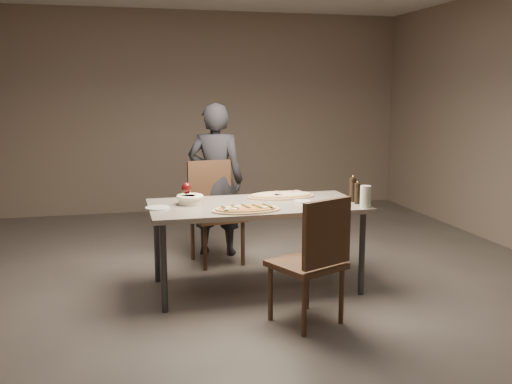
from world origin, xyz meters
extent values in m
plane|color=#554F4A|center=(0.00, 0.00, 0.00)|extent=(7.00, 7.00, 0.00)
plane|color=gray|center=(0.00, 3.50, 1.40)|extent=(6.00, 0.00, 6.00)
cube|color=gray|center=(0.00, 0.00, 0.73)|extent=(1.80, 0.90, 0.04)
cylinder|color=#333335|center=(-0.82, -0.37, 0.35)|extent=(0.05, 0.05, 0.71)
cylinder|color=#333335|center=(0.82, -0.37, 0.35)|extent=(0.05, 0.05, 0.71)
cylinder|color=#333335|center=(-0.82, 0.37, 0.35)|extent=(0.05, 0.05, 0.71)
cylinder|color=#333335|center=(0.82, 0.37, 0.35)|extent=(0.05, 0.05, 0.71)
ellipsoid|color=white|center=(-0.01, -0.33, 0.79)|extent=(0.05, 0.05, 0.01)
ellipsoid|color=white|center=(-0.21, -0.24, 0.79)|extent=(0.05, 0.05, 0.01)
ellipsoid|color=white|center=(-0.29, -0.27, 0.79)|extent=(0.05, 0.05, 0.01)
ellipsoid|color=white|center=(-0.26, -0.35, 0.79)|extent=(0.05, 0.05, 0.01)
ellipsoid|color=white|center=(-0.23, -0.26, 0.79)|extent=(0.05, 0.05, 0.01)
ellipsoid|color=white|center=(-0.32, -0.35, 0.79)|extent=(0.05, 0.05, 0.01)
cube|color=#1F3315|center=(-0.33, -0.30, 0.79)|extent=(0.03, 0.16, 0.01)
cube|color=#1F3315|center=(-0.24, -0.27, 0.79)|extent=(0.04, 0.16, 0.01)
cube|color=#1F3315|center=(-0.15, -0.26, 0.79)|extent=(0.05, 0.16, 0.01)
cube|color=#1F3315|center=(-0.06, -0.29, 0.79)|extent=(0.06, 0.16, 0.01)
cube|color=#1F3315|center=(0.03, -0.29, 0.79)|extent=(0.06, 0.16, 0.01)
cylinder|color=tan|center=(0.23, 0.18, 0.79)|extent=(0.07, 0.07, 0.00)
cylinder|color=tan|center=(0.47, 0.32, 0.79)|extent=(0.07, 0.07, 0.00)
cylinder|color=tan|center=(0.41, 0.32, 0.79)|extent=(0.07, 0.07, 0.00)
cylinder|color=tan|center=(0.28, 0.32, 0.79)|extent=(0.07, 0.07, 0.00)
cylinder|color=tan|center=(0.25, 0.19, 0.79)|extent=(0.07, 0.07, 0.00)
cylinder|color=tan|center=(0.24, 0.15, 0.79)|extent=(0.07, 0.07, 0.00)
cylinder|color=#F7F1C8|center=(-0.55, 0.10, 0.79)|extent=(0.19, 0.19, 0.08)
torus|color=#F7F1C8|center=(-0.55, 0.10, 0.81)|extent=(0.23, 0.23, 0.03)
cube|color=olive|center=(-0.52, 0.10, 0.80)|extent=(0.06, 0.05, 0.04)
cube|color=olive|center=(-0.54, 0.13, 0.80)|extent=(0.07, 0.07, 0.04)
cube|color=olive|center=(-0.57, 0.12, 0.80)|extent=(0.08, 0.08, 0.04)
cube|color=olive|center=(-0.57, 0.09, 0.80)|extent=(0.08, 0.07, 0.04)
cube|color=olive|center=(-0.54, 0.08, 0.80)|extent=(0.06, 0.07, 0.04)
cylinder|color=white|center=(0.40, -0.05, 0.76)|extent=(0.14, 0.14, 0.02)
cylinder|color=gold|center=(0.40, -0.05, 0.76)|extent=(0.10, 0.10, 0.00)
cylinder|color=black|center=(0.83, -0.12, 0.84)|extent=(0.05, 0.05, 0.19)
cylinder|color=black|center=(0.83, -0.12, 0.95)|extent=(0.06, 0.06, 0.02)
sphere|color=gold|center=(0.83, -0.12, 0.97)|extent=(0.02, 0.02, 0.02)
cylinder|color=black|center=(0.83, -0.21, 0.83)|extent=(0.04, 0.04, 0.16)
cylinder|color=black|center=(0.83, -0.21, 0.92)|extent=(0.05, 0.05, 0.02)
sphere|color=gold|center=(0.83, -0.21, 0.94)|extent=(0.02, 0.02, 0.02)
cylinder|color=silver|center=(0.83, -0.38, 0.84)|extent=(0.09, 0.09, 0.18)
cylinder|color=silver|center=(-0.58, 0.12, 0.75)|extent=(0.07, 0.07, 0.01)
cylinder|color=silver|center=(-0.58, 0.12, 0.80)|extent=(0.01, 0.01, 0.09)
ellipsoid|color=#43090A|center=(-0.58, 0.12, 0.89)|extent=(0.08, 0.08, 0.10)
cylinder|color=white|center=(-0.83, -0.02, 0.76)|extent=(0.20, 0.20, 0.01)
cube|color=#452C1D|center=(0.18, -0.81, 0.44)|extent=(0.60, 0.60, 0.04)
cylinder|color=#452C1D|center=(0.09, -1.05, 0.21)|extent=(0.04, 0.04, 0.42)
cylinder|color=#452C1D|center=(0.42, -0.90, 0.21)|extent=(0.04, 0.04, 0.42)
cylinder|color=#452C1D|center=(-0.06, -0.71, 0.21)|extent=(0.04, 0.04, 0.42)
cylinder|color=#452C1D|center=(0.27, -0.56, 0.21)|extent=(0.04, 0.04, 0.42)
cube|color=#452C1D|center=(0.26, -0.99, 0.72)|extent=(0.41, 0.21, 0.47)
cube|color=#452C1D|center=(-0.20, 0.82, 0.47)|extent=(0.55, 0.55, 0.04)
cylinder|color=#452C1D|center=(-0.04, 1.05, 0.22)|extent=(0.04, 0.04, 0.44)
cylinder|color=#452C1D|center=(-0.42, 0.98, 0.22)|extent=(0.04, 0.04, 0.44)
cylinder|color=#452C1D|center=(0.03, 0.66, 0.22)|extent=(0.04, 0.04, 0.44)
cylinder|color=#452C1D|center=(-0.35, 0.60, 0.22)|extent=(0.04, 0.04, 0.44)
cube|color=#452C1D|center=(-0.23, 1.03, 0.76)|extent=(0.45, 0.12, 0.50)
imported|color=black|center=(-0.15, 1.14, 0.79)|extent=(0.67, 0.56, 1.58)
camera|label=1|loc=(-1.14, -4.62, 1.69)|focal=40.00mm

